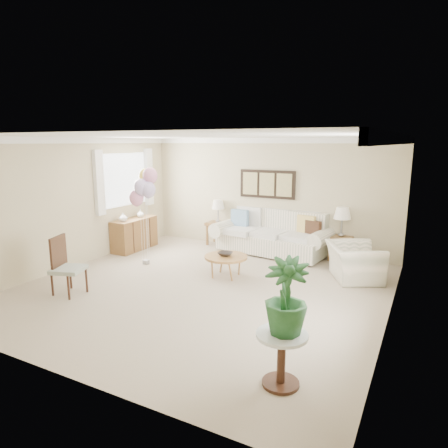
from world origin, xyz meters
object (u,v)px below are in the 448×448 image
armchair (354,262)px  balloon_cluster (144,186)px  accent_chair (65,264)px  sofa (273,237)px  coffee_table (226,257)px

armchair → balloon_cluster: 4.33m
armchair → accent_chair: accent_chair is taller
sofa → armchair: size_ratio=2.75×
sofa → accent_chair: size_ratio=2.85×
sofa → armchair: sofa is taller
coffee_table → armchair: size_ratio=0.80×
coffee_table → accent_chair: size_ratio=0.83×
armchair → accent_chair: size_ratio=1.04×
coffee_table → balloon_cluster: bearing=-178.4°
coffee_table → sofa: bearing=84.5°
balloon_cluster → sofa: bearing=45.0°
coffee_table → accent_chair: accent_chair is taller
sofa → coffee_table: sofa is taller
coffee_table → armchair: 2.38m
sofa → balloon_cluster: 3.11m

